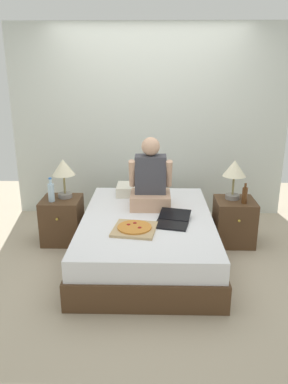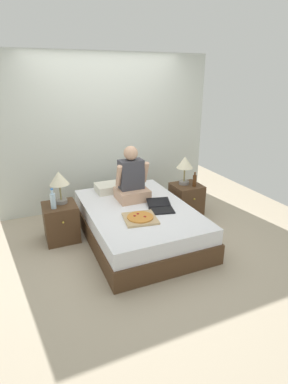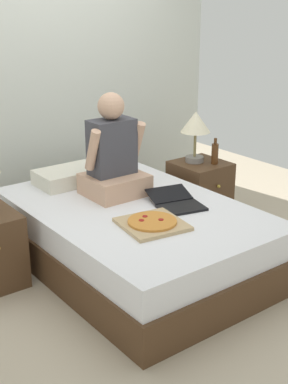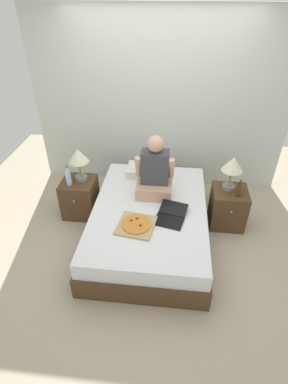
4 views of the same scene
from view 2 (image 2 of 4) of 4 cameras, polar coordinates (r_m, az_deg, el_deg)
ground_plane at (r=4.31m, az=-1.07°, el=-8.55°), size 5.63×5.63×0.00m
wall_back at (r=5.12m, az=-7.16°, el=11.07°), size 3.63×0.12×2.50m
bed at (r=4.20m, az=-1.09°, el=-5.85°), size 1.39×2.04×0.46m
nightstand_left at (r=4.30m, az=-15.52°, el=-5.55°), size 0.44×0.47×0.52m
lamp_on_left_nightstand at (r=4.12m, az=-15.87°, el=2.15°), size 0.26×0.26×0.45m
water_bottle at (r=4.05m, az=-16.94°, el=-1.55°), size 0.07×0.07×0.28m
nightstand_right at (r=4.91m, az=8.04°, el=-1.50°), size 0.44×0.47×0.52m
lamp_on_right_nightstand at (r=4.74m, az=7.78°, el=5.23°), size 0.26×0.26×0.45m
beer_bottle at (r=4.74m, az=9.61°, el=2.19°), size 0.06×0.06×0.23m
pillow at (r=4.68m, az=-5.96°, el=0.93°), size 0.52×0.34×0.12m
person_seated at (r=4.28m, az=-2.38°, el=2.26°), size 0.47×0.40×0.78m
laptop at (r=4.04m, az=3.17°, el=-2.99°), size 0.40×0.48×0.07m
pizza_box at (r=3.75m, az=-0.72°, el=-4.98°), size 0.45×0.45×0.05m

